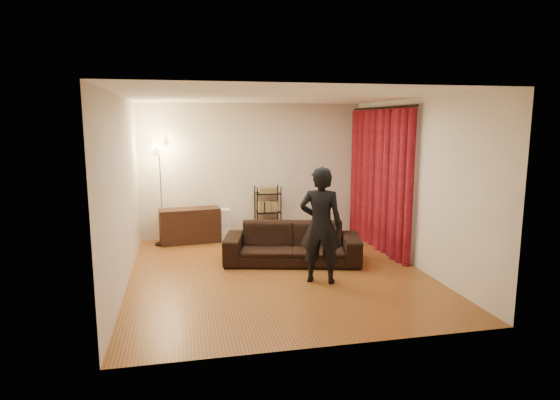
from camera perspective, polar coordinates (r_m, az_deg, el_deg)
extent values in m
plane|color=brown|center=(7.41, -0.28, -8.82)|extent=(5.00, 5.00, 0.00)
plane|color=white|center=(7.04, -0.30, 12.51)|extent=(5.00, 5.00, 0.00)
plane|color=beige|center=(9.55, -3.34, 3.61)|extent=(5.00, 0.00, 5.00)
plane|color=beige|center=(4.72, 5.89, -2.58)|extent=(5.00, 0.00, 5.00)
plane|color=beige|center=(7.01, -18.61, 0.95)|extent=(0.00, 5.00, 5.00)
plane|color=beige|center=(7.87, 15.98, 1.98)|extent=(0.00, 5.00, 5.00)
cylinder|color=black|center=(8.78, 12.28, 10.93)|extent=(0.04, 2.65, 0.04)
imported|color=black|center=(7.83, 1.51, -5.32)|extent=(2.37, 1.37, 0.65)
imported|color=black|center=(6.80, 4.99, -3.07)|extent=(0.74, 0.64, 1.71)
cube|color=black|center=(9.28, -10.91, -3.07)|extent=(1.19, 0.56, 0.67)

